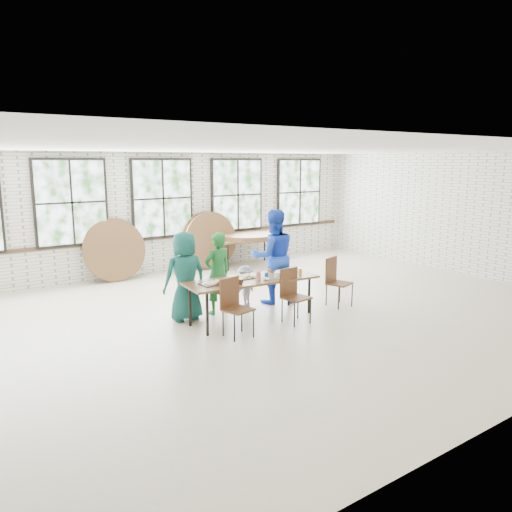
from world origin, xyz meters
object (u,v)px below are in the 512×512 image
(dining_table, at_px, (252,282))
(chair_near_left, at_px, (234,302))
(chair_near_right, at_px, (292,291))
(storage_table, at_px, (247,240))

(dining_table, xyz_separation_m, chair_near_left, (-0.72, -0.53, -0.13))
(dining_table, distance_m, chair_near_left, 0.90)
(chair_near_left, bearing_deg, chair_near_right, -12.52)
(chair_near_left, relative_size, storage_table, 0.53)
(chair_near_left, relative_size, chair_near_right, 1.00)
(dining_table, height_order, chair_near_left, chair_near_left)
(chair_near_right, bearing_deg, storage_table, 57.83)
(chair_near_right, relative_size, storage_table, 0.53)
(chair_near_right, xyz_separation_m, storage_table, (2.04, 4.44, 0.13))
(dining_table, bearing_deg, chair_near_right, -41.00)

